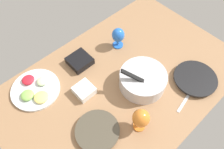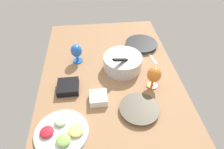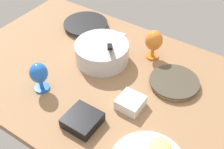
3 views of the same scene
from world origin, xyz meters
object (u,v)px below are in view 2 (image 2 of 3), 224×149
(dinner_plate_right, at_px, (139,109))
(mixing_bowl, at_px, (123,62))
(hurricane_glass_blue, at_px, (76,52))
(dinner_plate_left, at_px, (141,44))
(hurricane_glass_orange, at_px, (154,75))
(square_bowl_black, at_px, (68,87))
(fruit_platter, at_px, (62,132))
(square_bowl_white, at_px, (98,98))

(dinner_plate_right, xyz_separation_m, mixing_bowl, (-0.42, -0.04, 0.05))
(mixing_bowl, bearing_deg, hurricane_glass_blue, -109.12)
(dinner_plate_left, height_order, hurricane_glass_orange, hurricane_glass_orange)
(dinner_plate_right, distance_m, hurricane_glass_blue, 0.68)
(square_bowl_black, bearing_deg, mixing_bowl, 114.16)
(dinner_plate_right, relative_size, fruit_platter, 0.82)
(dinner_plate_right, distance_m, fruit_platter, 0.49)
(fruit_platter, distance_m, hurricane_glass_orange, 0.70)
(dinner_plate_left, xyz_separation_m, dinner_plate_right, (0.70, -0.17, -0.00))
(dinner_plate_left, relative_size, mixing_bowl, 0.95)
(hurricane_glass_blue, xyz_separation_m, square_bowl_black, (0.31, -0.06, -0.07))
(dinner_plate_left, relative_size, fruit_platter, 0.91)
(hurricane_glass_blue, distance_m, square_bowl_black, 0.32)
(fruit_platter, distance_m, hurricane_glass_blue, 0.67)
(dinner_plate_left, distance_m, hurricane_glass_blue, 0.60)
(dinner_plate_left, distance_m, fruit_platter, 1.04)
(hurricane_glass_blue, height_order, square_bowl_black, hurricane_glass_blue)
(dinner_plate_left, relative_size, square_bowl_black, 1.92)
(hurricane_glass_orange, bearing_deg, dinner_plate_right, -34.50)
(square_bowl_white, xyz_separation_m, square_bowl_black, (-0.13, -0.21, -0.00))
(dinner_plate_right, distance_m, mixing_bowl, 0.43)
(dinner_plate_right, bearing_deg, dinner_plate_left, 166.41)
(fruit_platter, height_order, hurricane_glass_blue, hurricane_glass_blue)
(dinner_plate_right, xyz_separation_m, square_bowl_black, (-0.23, -0.46, 0.01))
(hurricane_glass_blue, xyz_separation_m, hurricane_glass_orange, (0.34, 0.54, 0.01))
(dinner_plate_right, bearing_deg, fruit_platter, -76.79)
(hurricane_glass_blue, distance_m, hurricane_glass_orange, 0.64)
(dinner_plate_right, relative_size, hurricane_glass_orange, 1.47)
(hurricane_glass_orange, height_order, square_bowl_white, hurricane_glass_orange)
(square_bowl_black, bearing_deg, fruit_platter, -2.88)
(mixing_bowl, height_order, fruit_platter, mixing_bowl)
(dinner_plate_left, bearing_deg, hurricane_glass_blue, -74.41)
(fruit_platter, relative_size, square_bowl_black, 2.11)
(square_bowl_white, bearing_deg, square_bowl_black, -121.33)
(dinner_plate_left, distance_m, dinner_plate_right, 0.72)
(hurricane_glass_orange, xyz_separation_m, square_bowl_black, (-0.03, -0.60, -0.08))
(hurricane_glass_orange, bearing_deg, mixing_bowl, -140.39)
(mixing_bowl, relative_size, fruit_platter, 0.96)
(square_bowl_black, bearing_deg, square_bowl_white, 58.67)
(dinner_plate_left, height_order, fruit_platter, fruit_platter)
(square_bowl_black, bearing_deg, hurricane_glass_orange, 86.70)
(dinner_plate_right, bearing_deg, square_bowl_white, -113.29)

